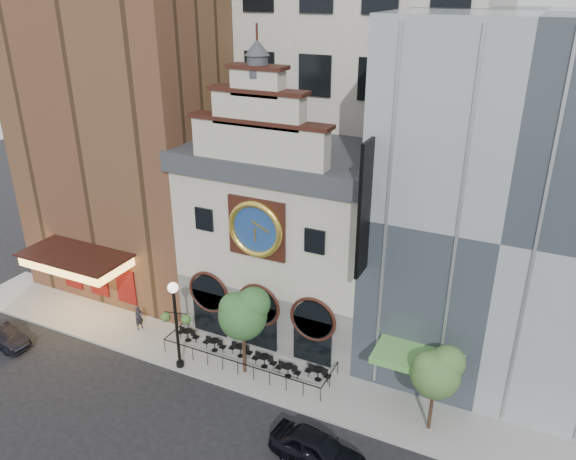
# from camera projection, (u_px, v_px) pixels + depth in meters

# --- Properties ---
(ground) EXTENTS (120.00, 120.00, 0.00)m
(ground) POSITION_uv_depth(u_px,v_px,m) (227.00, 389.00, 32.23)
(ground) COLOR black
(ground) RESTS_ON ground
(sidewalk) EXTENTS (44.00, 5.00, 0.15)m
(sidewalk) POSITION_uv_depth(u_px,v_px,m) (249.00, 364.00, 34.26)
(sidewalk) COLOR gray
(sidewalk) RESTS_ON ground
(clock_building) EXTENTS (12.60, 8.78, 18.65)m
(clock_building) POSITION_uv_depth(u_px,v_px,m) (287.00, 233.00, 35.99)
(clock_building) COLOR #605E5B
(clock_building) RESTS_ON ground
(theater_building) EXTENTS (14.00, 15.60, 25.00)m
(theater_building) POSITION_uv_depth(u_px,v_px,m) (138.00, 116.00, 40.55)
(theater_building) COLOR brown
(theater_building) RESTS_ON ground
(retail_building) EXTENTS (14.00, 14.40, 20.00)m
(retail_building) POSITION_uv_depth(u_px,v_px,m) (513.00, 203.00, 31.20)
(retail_building) COLOR gray
(retail_building) RESTS_ON ground
(office_tower) EXTENTS (20.00, 16.00, 40.00)m
(office_tower) POSITION_uv_depth(u_px,v_px,m) (360.00, 4.00, 40.66)
(office_tower) COLOR beige
(office_tower) RESTS_ON ground
(cafe_railing) EXTENTS (10.60, 2.60, 0.90)m
(cafe_railing) POSITION_uv_depth(u_px,v_px,m) (249.00, 356.00, 34.05)
(cafe_railing) COLOR black
(cafe_railing) RESTS_ON sidewalk
(bistro_0) EXTENTS (1.58, 0.68, 0.90)m
(bistro_0) POSITION_uv_depth(u_px,v_px,m) (188.00, 334.00, 36.16)
(bistro_0) COLOR black
(bistro_0) RESTS_ON sidewalk
(bistro_1) EXTENTS (1.58, 0.68, 0.90)m
(bistro_1) POSITION_uv_depth(u_px,v_px,m) (214.00, 344.00, 35.18)
(bistro_1) COLOR black
(bistro_1) RESTS_ON sidewalk
(bistro_2) EXTENTS (1.58, 0.68, 0.90)m
(bistro_2) POSITION_uv_depth(u_px,v_px,m) (240.00, 350.00, 34.63)
(bistro_2) COLOR black
(bistro_2) RESTS_ON sidewalk
(bistro_3) EXTENTS (1.58, 0.68, 0.90)m
(bistro_3) POSITION_uv_depth(u_px,v_px,m) (264.00, 360.00, 33.68)
(bistro_3) COLOR black
(bistro_3) RESTS_ON sidewalk
(bistro_4) EXTENTS (1.58, 0.68, 0.90)m
(bistro_4) POSITION_uv_depth(u_px,v_px,m) (288.00, 370.00, 32.84)
(bistro_4) COLOR black
(bistro_4) RESTS_ON sidewalk
(bistro_5) EXTENTS (1.58, 0.68, 0.90)m
(bistro_5) POSITION_uv_depth(u_px,v_px,m) (318.00, 373.00, 32.56)
(bistro_5) COLOR black
(bistro_5) RESTS_ON sidewalk
(car_right) EXTENTS (4.98, 2.43, 1.64)m
(car_right) POSITION_uv_depth(u_px,v_px,m) (318.00, 449.00, 26.98)
(car_right) COLOR black
(car_right) RESTS_ON ground
(car_left) EXTENTS (4.11, 1.71, 1.32)m
(car_left) POSITION_uv_depth(u_px,v_px,m) (2.00, 336.00, 35.90)
(car_left) COLOR black
(car_left) RESTS_ON ground
(pedestrian) EXTENTS (0.56, 0.70, 1.68)m
(pedestrian) POSITION_uv_depth(u_px,v_px,m) (139.00, 318.00, 37.28)
(pedestrian) COLOR black
(pedestrian) RESTS_ON sidewalk
(lamppost) EXTENTS (1.80, 0.89, 5.74)m
(lamppost) POSITION_uv_depth(u_px,v_px,m) (176.00, 316.00, 32.50)
(lamppost) COLOR black
(lamppost) RESTS_ON sidewalk
(tree_left) EXTENTS (2.92, 2.81, 5.62)m
(tree_left) POSITION_uv_depth(u_px,v_px,m) (244.00, 312.00, 31.82)
(tree_left) COLOR #382619
(tree_left) RESTS_ON sidewalk
(tree_right) EXTENTS (2.58, 2.49, 4.97)m
(tree_right) POSITION_uv_depth(u_px,v_px,m) (437.00, 371.00, 27.75)
(tree_right) COLOR #382619
(tree_right) RESTS_ON sidewalk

